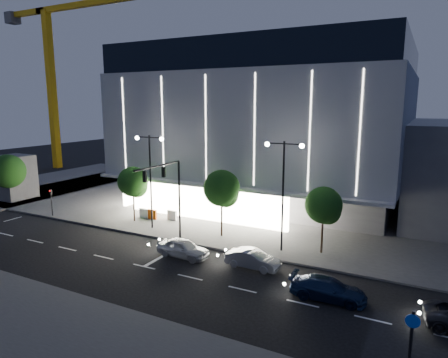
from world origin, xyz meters
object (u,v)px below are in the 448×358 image
at_px(street_lamp_west, 150,168).
at_px(tree_mid, 222,190).
at_px(tree_left, 133,183).
at_px(car_second, 253,259).
at_px(street_lamp_east, 283,180).
at_px(barrier_d, 172,215).
at_px(barrier_b, 144,213).
at_px(cycle_sign_pole, 410,351).
at_px(tree_right, 324,207).
at_px(car_third, 328,289).
at_px(ped_signal_far, 51,200).
at_px(barrier_c, 152,214).
at_px(traffic_mast, 169,187).
at_px(tower_crane, 53,54).
at_px(car_lead, 183,248).

bearing_deg(street_lamp_west, tree_mid, 8.26).
distance_m(tree_left, car_second, 16.33).
height_order(street_lamp_east, car_second, street_lamp_east).
distance_m(street_lamp_west, tree_left, 3.69).
height_order(street_lamp_west, barrier_d, street_lamp_west).
bearing_deg(barrier_b, barrier_d, 19.29).
xyz_separation_m(cycle_sign_pole, tree_right, (-6.97, 14.53, 1.60)).
xyz_separation_m(car_third, barrier_b, (-20.99, 8.51, -0.02)).
height_order(car_second, barrier_b, car_second).
distance_m(ped_signal_far, barrier_c, 10.94).
bearing_deg(car_second, ped_signal_far, 85.36).
height_order(traffic_mast, tower_crane, tower_crane).
height_order(cycle_sign_pole, barrier_d, cycle_sign_pole).
distance_m(barrier_b, barrier_c, 0.96).
distance_m(car_second, barrier_c, 15.40).
relative_size(tree_right, car_lead, 1.29).
bearing_deg(cycle_sign_pole, traffic_mast, 150.28).
bearing_deg(tower_crane, barrier_c, -28.58).
xyz_separation_m(traffic_mast, car_second, (8.20, -1.34, -4.36)).
height_order(car_second, car_third, car_third).
height_order(tree_left, barrier_c, tree_left).
height_order(traffic_mast, car_lead, traffic_mast).
distance_m(street_lamp_west, barrier_b, 6.41).
distance_m(traffic_mast, barrier_b, 9.47).
height_order(traffic_mast, tree_mid, traffic_mast).
height_order(street_lamp_west, street_lamp_east, same).
bearing_deg(traffic_mast, tree_left, 152.16).
bearing_deg(tree_mid, barrier_d, 163.56).
height_order(tower_crane, car_lead, tower_crane).
distance_m(tower_crane, tree_mid, 52.17).
height_order(tree_right, barrier_c, tree_right).
height_order(car_second, barrier_c, car_second).
distance_m(tree_left, car_lead, 11.51).
distance_m(car_lead, barrier_c, 10.85).
bearing_deg(tower_crane, tree_left, -30.98).
relative_size(car_lead, barrier_b, 3.88).
height_order(car_lead, barrier_d, car_lead).
bearing_deg(tree_right, barrier_c, 175.77).
bearing_deg(tree_mid, car_second, -44.14).
relative_size(car_second, barrier_d, 3.68).
xyz_separation_m(ped_signal_far, barrier_c, (10.16, 3.84, -1.24)).
bearing_deg(tree_mid, barrier_c, 171.52).
bearing_deg(street_lamp_east, car_lead, -144.71).
xyz_separation_m(car_second, barrier_b, (-14.99, 6.27, -0.02)).
distance_m(traffic_mast, barrier_d, 8.13).
xyz_separation_m(tree_left, car_second, (15.17, -5.02, -3.37)).
relative_size(traffic_mast, street_lamp_east, 0.79).
bearing_deg(car_lead, tree_left, 61.60).
distance_m(tree_left, barrier_b, 3.61).
height_order(traffic_mast, car_second, traffic_mast).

